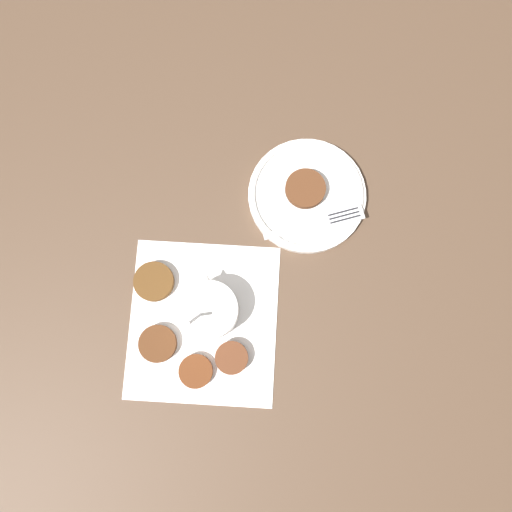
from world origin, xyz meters
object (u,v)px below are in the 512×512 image
(fritter_on_plate, at_px, (305,189))
(sauce_bowl, at_px, (207,308))
(serving_plate, at_px, (307,195))
(fork, at_px, (325,221))

(fritter_on_plate, bearing_deg, sauce_bowl, 136.10)
(serving_plate, relative_size, fork, 1.16)
(serving_plate, bearing_deg, fritter_on_plate, 28.93)
(serving_plate, distance_m, fritter_on_plate, 0.02)
(serving_plate, height_order, fork, fork)
(serving_plate, height_order, fritter_on_plate, fritter_on_plate)
(sauce_bowl, xyz_separation_m, fritter_on_plate, (0.20, -0.19, 0.00))
(serving_plate, bearing_deg, sauce_bowl, 134.49)
(fritter_on_plate, bearing_deg, fork, -155.10)
(fork, bearing_deg, fritter_on_plate, 24.90)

